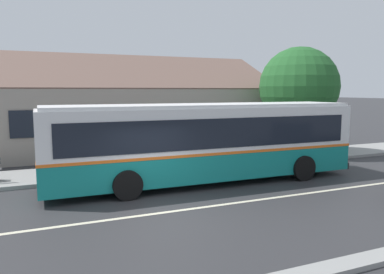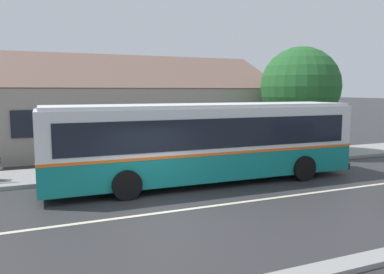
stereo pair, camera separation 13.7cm
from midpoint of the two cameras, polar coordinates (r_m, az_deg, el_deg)
ground_plane at (r=11.27m, az=-4.12°, el=-11.41°), size 300.00×300.00×0.00m
sidewalk_far at (r=16.86m, az=-10.64°, el=-5.01°), size 60.00×3.00×0.15m
lane_divider_stripe at (r=11.27m, az=-4.12°, el=-11.39°), size 60.00×0.16×0.01m
community_building at (r=24.37m, az=-17.41°, el=2.97°), size 24.05×10.03×6.89m
transit_bus at (r=14.52m, az=2.28°, el=-0.53°), size 12.28×2.87×3.06m
street_tree_primary at (r=21.78m, az=16.34°, el=7.38°), size 4.37×4.37×5.99m
bus_stop_sign at (r=19.99m, az=17.74°, el=1.20°), size 0.36×0.07×2.40m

